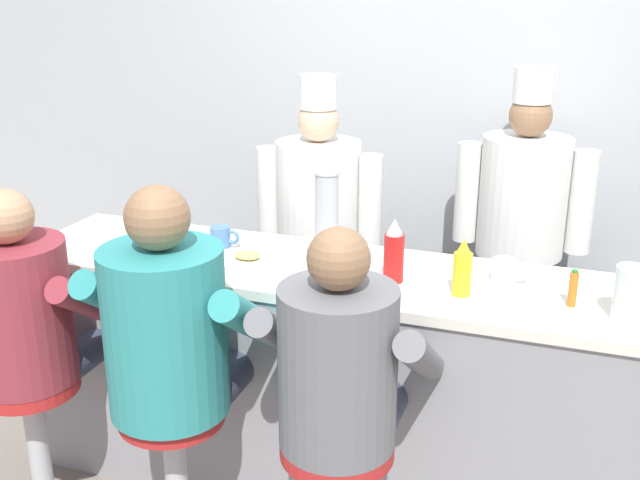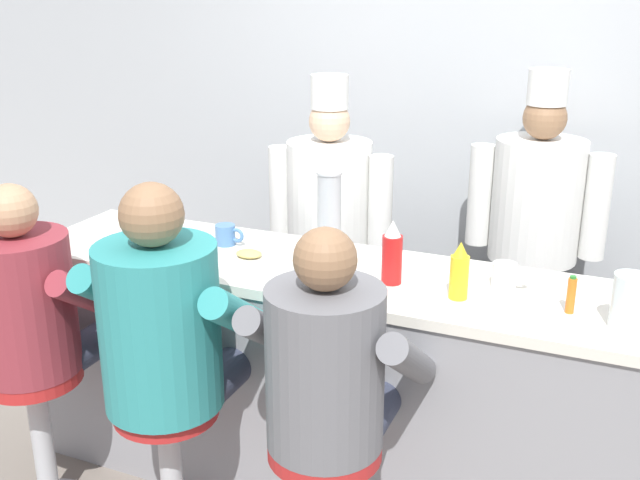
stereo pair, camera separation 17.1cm
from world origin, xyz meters
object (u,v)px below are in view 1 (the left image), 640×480
coffee_mug_blue (221,237)px  diner_seated_maroon (27,324)px  cup_stack_steel (327,214)px  cook_in_whites_near (318,227)px  coffee_mug_white (506,271)px  cereal_bowl (325,270)px  diner_seated_grey (341,380)px  diner_seated_teal (172,340)px  mustard_bottle_yellow (462,269)px  breakfast_plate (247,260)px  ketchup_bottle_red (394,253)px  cook_in_whites_far (521,225)px  hot_sauce_bottle_orange (573,289)px  water_pitcher_clear (631,294)px

coffee_mug_blue → diner_seated_maroon: diner_seated_maroon is taller
cup_stack_steel → cook_in_whites_near: (-0.25, 0.60, -0.26)m
diner_seated_maroon → coffee_mug_white: bearing=21.3°
cereal_bowl → diner_seated_grey: diner_seated_grey is taller
coffee_mug_white → diner_seated_teal: bearing=-148.5°
coffee_mug_blue → diner_seated_grey: diner_seated_grey is taller
diner_seated_maroon → mustard_bottle_yellow: bearing=17.4°
breakfast_plate → diner_seated_teal: size_ratio=0.17×
ketchup_bottle_red → mustard_bottle_yellow: ketchup_bottle_red is taller
cup_stack_steel → cook_in_whites_far: 1.15m
diner_seated_teal → cook_in_whites_near: (0.07, 1.29, 0.02)m
mustard_bottle_yellow → diner_seated_grey: (-0.29, -0.47, -0.24)m
ketchup_bottle_red → diner_seated_maroon: diner_seated_maroon is taller
mustard_bottle_yellow → coffee_mug_white: size_ratio=1.52×
cup_stack_steel → cook_in_whites_near: cook_in_whites_near is taller
hot_sauce_bottle_orange → coffee_mug_white: bearing=149.7°
diner_seated_grey → breakfast_plate: bearing=137.5°
ketchup_bottle_red → cereal_bowl: size_ratio=1.79×
hot_sauce_bottle_orange → coffee_mug_white: (-0.24, 0.14, -0.02)m
mustard_bottle_yellow → cup_stack_steel: cup_stack_steel is taller
coffee_mug_white → diner_seated_maroon: diner_seated_maroon is taller
breakfast_plate → coffee_mug_blue: 0.23m
cook_in_whites_far → water_pitcher_clear: bearing=-68.9°
ketchup_bottle_red → hot_sauce_bottle_orange: ketchup_bottle_red is taller
breakfast_plate → diner_seated_grey: diner_seated_grey is taller
hot_sauce_bottle_orange → cook_in_whites_near: size_ratio=0.08×
diner_seated_teal → hot_sauce_bottle_orange: bearing=21.3°
breakfast_plate → cereal_bowl: bearing=-5.0°
mustard_bottle_yellow → cook_in_whites_near: (-0.83, 0.82, -0.19)m
diner_seated_grey → coffee_mug_white: bearing=56.2°
coffee_mug_blue → cook_in_whites_near: 0.69m
hot_sauce_bottle_orange → cup_stack_steel: bearing=168.2°
water_pitcher_clear → diner_seated_grey: bearing=-152.0°
cereal_bowl → coffee_mug_blue: (-0.52, 0.17, 0.02)m
cereal_bowl → coffee_mug_white: coffee_mug_white is taller
mustard_bottle_yellow → hot_sauce_bottle_orange: mustard_bottle_yellow is taller
hot_sauce_bottle_orange → water_pitcher_clear: 0.19m
hot_sauce_bottle_orange → cook_in_whites_far: (-0.26, 1.09, -0.13)m
ketchup_bottle_red → breakfast_plate: 0.59m
diner_seated_maroon → diner_seated_grey: 1.21m
mustard_bottle_yellow → diner_seated_teal: 1.03m
diner_seated_teal → mustard_bottle_yellow: bearing=27.6°
diner_seated_teal → cook_in_whites_far: cook_in_whites_far is taller
mustard_bottle_yellow → coffee_mug_blue: (-1.02, 0.17, -0.05)m
breakfast_plate → diner_seated_teal: bearing=-96.2°
diner_seated_maroon → cereal_bowl: bearing=25.6°
ketchup_bottle_red → diner_seated_maroon: bearing=-157.5°
mustard_bottle_yellow → diner_seated_maroon: (-1.50, -0.47, -0.24)m
cereal_bowl → cup_stack_steel: bearing=108.1°
cook_in_whites_near → cup_stack_steel: bearing=-67.5°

